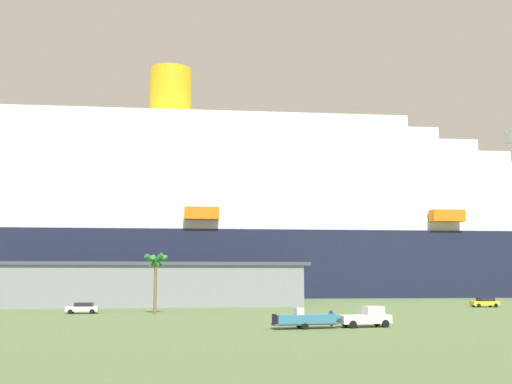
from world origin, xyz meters
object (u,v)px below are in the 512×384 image
object	(u,v)px
cruise_ship	(305,227)
parked_car_yellow_taxi	(485,302)
parked_car_silver_sedan	(83,308)
small_boat_on_trailer	(311,319)
palm_tree	(156,265)
pickup_truck	(367,317)

from	to	relation	value
cruise_ship	parked_car_yellow_taxi	bearing A→B (deg)	-73.01
cruise_ship	parked_car_silver_sedan	distance (m)	80.09
small_boat_on_trailer	parked_car_yellow_taxi	size ratio (longest dim) A/B	1.82
small_boat_on_trailer	palm_tree	distance (m)	30.38
parked_car_yellow_taxi	parked_car_silver_sedan	distance (m)	66.85
cruise_ship	parked_car_silver_sedan	world-z (taller)	cruise_ship
palm_tree	parked_car_silver_sedan	xyz separation A→B (m)	(-10.21, 3.80, -6.08)
palm_tree	parked_car_yellow_taxi	world-z (taller)	palm_tree
small_boat_on_trailer	parked_car_silver_sedan	bearing A→B (deg)	131.87
pickup_truck	palm_tree	size ratio (longest dim) A/B	0.66
pickup_truck	small_boat_on_trailer	xyz separation A→B (m)	(-6.33, -0.51, -0.08)
small_boat_on_trailer	palm_tree	world-z (taller)	palm_tree
small_boat_on_trailer	cruise_ship	bearing A→B (deg)	75.15
cruise_ship	pickup_truck	world-z (taller)	cruise_ship
small_boat_on_trailer	parked_car_silver_sedan	xyz separation A→B (m)	(-26.03, 29.04, -0.12)
cruise_ship	pickup_truck	xyz separation A→B (m)	(-17.38, -88.91, -16.99)
small_boat_on_trailer	parked_car_yellow_taxi	xyz separation A→B (m)	(40.63, 34.05, -0.12)
parked_car_silver_sedan	palm_tree	bearing A→B (deg)	-20.40
parked_car_yellow_taxi	palm_tree	bearing A→B (deg)	-171.13
pickup_truck	parked_car_silver_sedan	distance (m)	43.14
cruise_ship	palm_tree	size ratio (longest dim) A/B	34.41
pickup_truck	parked_car_yellow_taxi	size ratio (longest dim) A/B	1.19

